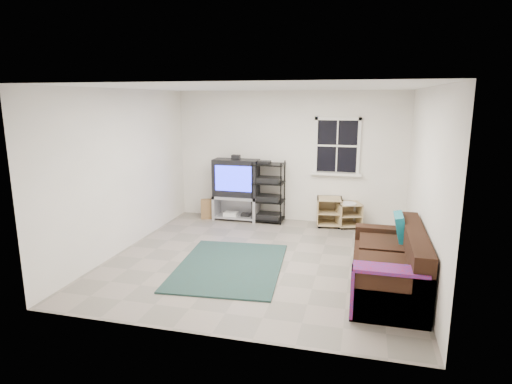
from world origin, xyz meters
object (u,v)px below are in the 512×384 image
(tv_unit, at_px, (236,184))
(side_table_right, at_px, (348,213))
(av_rack, at_px, (269,196))
(sofa, at_px, (391,267))
(side_table_left, at_px, (329,211))

(tv_unit, distance_m, side_table_right, 2.30)
(tv_unit, bearing_deg, side_table_right, 0.83)
(av_rack, bearing_deg, tv_unit, -179.38)
(tv_unit, distance_m, sofa, 4.00)
(tv_unit, xyz_separation_m, sofa, (2.91, -2.72, -0.42))
(av_rack, xyz_separation_m, side_table_left, (1.22, 0.02, -0.24))
(side_table_left, distance_m, sofa, 2.93)
(tv_unit, relative_size, side_table_left, 2.40)
(av_rack, bearing_deg, sofa, -50.68)
(tv_unit, bearing_deg, side_table_left, 0.98)
(av_rack, distance_m, side_table_right, 1.60)
(side_table_left, xyz_separation_m, side_table_right, (0.37, 0.00, -0.02))
(sofa, bearing_deg, side_table_right, 103.34)
(side_table_right, height_order, sofa, sofa)
(av_rack, relative_size, sofa, 0.63)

